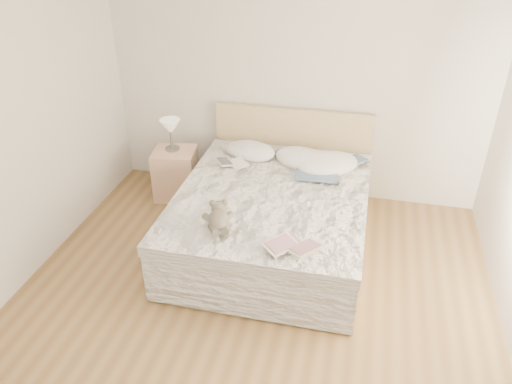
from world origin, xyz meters
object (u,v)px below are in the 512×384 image
table_lamp (171,128)px  photo_book (231,163)px  bed (273,214)px  nightstand (176,174)px  childrens_book (293,247)px  teddy_bear (219,226)px

table_lamp → photo_book: size_ratio=1.14×
bed → table_lamp: bearing=153.3°
bed → nightstand: (-1.23, 0.60, -0.03)m
nightstand → childrens_book: childrens_book is taller
bed → photo_book: bed is taller
photo_book → childrens_book: bearing=-94.6°
nightstand → teddy_bear: (0.93, -1.38, 0.37)m
bed → photo_book: size_ratio=7.11×
bed → childrens_book: bed is taller
nightstand → teddy_bear: teddy_bear is taller
nightstand → photo_book: photo_book is taller
childrens_book → bed: bearing=150.2°
table_lamp → nightstand: bearing=-53.0°
bed → nightstand: bearing=154.1°
table_lamp → photo_book: (0.75, -0.30, -0.18)m
nightstand → teddy_bear: bearing=-55.9°
nightstand → table_lamp: table_lamp is taller
nightstand → teddy_bear: size_ratio=1.78×
nightstand → table_lamp: 0.53m
nightstand → childrens_book: size_ratio=1.46×
childrens_book → nightstand: bearing=176.2°
table_lamp → teddy_bear: 1.72m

